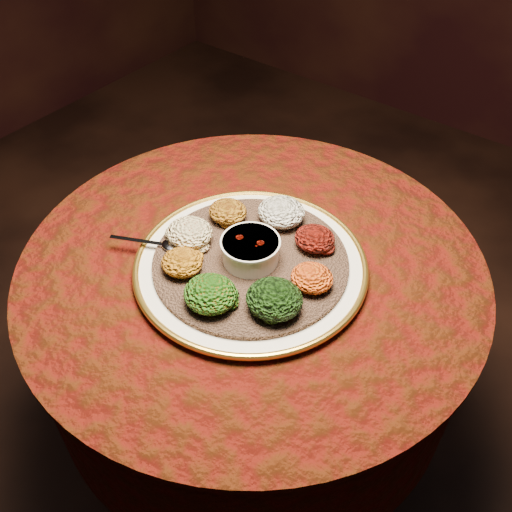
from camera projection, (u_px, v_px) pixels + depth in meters
The scene contains 13 objects.
table at pixel (252, 317), 1.29m from camera, with size 0.96×0.96×0.73m.
platter at pixel (251, 265), 1.14m from camera, with size 0.51×0.51×0.02m.
injera at pixel (251, 261), 1.13m from camera, with size 0.39×0.39×0.01m, color brown.
stew_bowl at pixel (250, 249), 1.11m from camera, with size 0.12×0.12×0.05m.
spoon at pixel (166, 245), 1.15m from camera, with size 0.14×0.08×0.01m.
portion_ayib at pixel (281, 212), 1.20m from camera, with size 0.10×0.10×0.05m, color white.
portion_kitfo at pixel (315, 239), 1.15m from camera, with size 0.08×0.08×0.04m, color black.
portion_tikil at pixel (312, 278), 1.07m from camera, with size 0.08×0.08×0.04m, color #C27B10.
portion_gomen at pixel (274, 299), 1.02m from camera, with size 0.11×0.10×0.05m, color black.
portion_mixveg at pixel (210, 294), 1.03m from camera, with size 0.10×0.10×0.05m, color #8C3209.
portion_kik at pixel (182, 262), 1.10m from camera, with size 0.08×0.08×0.04m, color #B56C10.
portion_timatim at pixel (190, 233), 1.15m from camera, with size 0.10×0.09×0.05m, color maroon.
portion_shiro at pixel (228, 211), 1.21m from camera, with size 0.08×0.08×0.04m, color #9C6412.
Camera 1 is at (0.51, -0.66, 1.55)m, focal length 40.00 mm.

